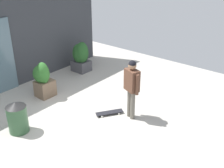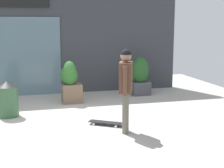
# 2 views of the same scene
# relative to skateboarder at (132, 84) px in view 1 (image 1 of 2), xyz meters

# --- Properties ---
(ground_plane) EXTENTS (12.00, 12.00, 0.00)m
(ground_plane) POSITION_rel_skateboarder_xyz_m (-1.17, 1.12, -1.07)
(ground_plane) COLOR #B2ADA3
(skateboarder) EXTENTS (0.39, 0.57, 1.74)m
(skateboarder) POSITION_rel_skateboarder_xyz_m (0.00, 0.00, 0.00)
(skateboarder) COLOR #666056
(skateboarder) RESTS_ON ground_plane
(skateboard) EXTENTS (0.79, 0.62, 0.08)m
(skateboard) POSITION_rel_skateboarder_xyz_m (-0.27, 0.57, -1.01)
(skateboard) COLOR black
(skateboard) RESTS_ON ground_plane
(planter_box_left) EXTENTS (0.60, 0.60, 1.21)m
(planter_box_left) POSITION_rel_skateboarder_xyz_m (-0.75, 2.95, -0.44)
(planter_box_left) COLOR brown
(planter_box_left) RESTS_ON ground_plane
(planter_box_right) EXTENTS (0.61, 0.65, 1.21)m
(planter_box_right) POSITION_rel_skateboarder_xyz_m (1.53, 3.52, -0.43)
(planter_box_right) COLOR #47474C
(planter_box_right) RESTS_ON ground_plane
(trash_bin) EXTENTS (0.53, 0.53, 0.87)m
(trash_bin) POSITION_rel_skateboarder_xyz_m (-2.43, 1.90, -0.63)
(trash_bin) COLOR #335938
(trash_bin) RESTS_ON ground_plane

